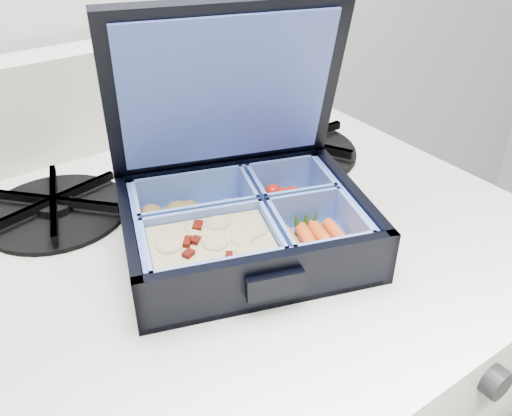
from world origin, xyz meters
TOP-DOWN VIEW (x-y plane):
  - bento_box at (0.65, 1.65)m, footprint 0.27×0.24m
  - burner_grate at (0.80, 1.79)m, footprint 0.19×0.19m
  - burner_grate_rear at (0.51, 1.82)m, footprint 0.18×0.18m
  - fork at (0.66, 1.76)m, footprint 0.07×0.19m

SIDE VIEW (x-z plane):
  - fork at x=0.66m, z-range 0.83..0.84m
  - burner_grate_rear at x=0.51m, z-range 0.83..0.85m
  - burner_grate at x=0.80m, z-range 0.83..0.86m
  - bento_box at x=0.65m, z-range 0.83..0.89m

